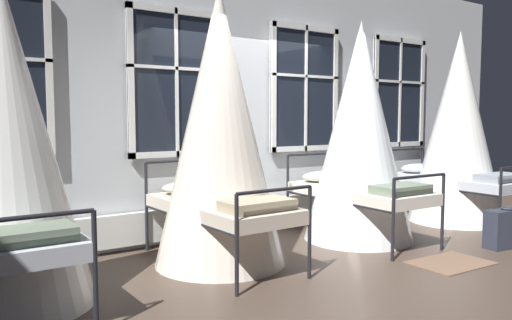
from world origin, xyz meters
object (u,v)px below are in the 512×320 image
Objects in this scene: cot_second at (220,131)px; cot_first at (3,144)px; suitcase_dark at (507,228)px; cot_fourth at (457,130)px; cot_third at (360,135)px.

cot_first is at bearing 91.12° from cot_second.
cot_second is 4.80× the size of suitcase_dark.
cot_second is 1.03× the size of cot_fourth.
cot_second reaches higher than cot_fourth.
cot_first is at bearing 91.76° from cot_third.
cot_second is 1.94m from cot_third.
cot_second reaches higher than cot_first.
cot_fourth is at bearing -92.34° from cot_second.
suitcase_dark is at bearing -114.83° from cot_second.
cot_third is 0.98× the size of cot_fourth.
cot_second reaches higher than suitcase_dark.
cot_fourth is (5.88, 0.02, 0.03)m from cot_first.
cot_fourth reaches higher than suitcase_dark.
cot_third is at bearing -92.89° from cot_second.
cot_third reaches higher than suitcase_dark.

